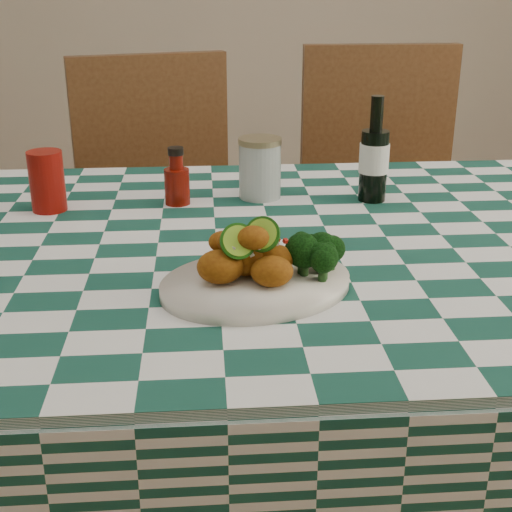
{
  "coord_description": "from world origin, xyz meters",
  "views": [
    {
      "loc": [
        -0.12,
        -1.19,
        1.24
      ],
      "look_at": [
        -0.05,
        -0.21,
        0.84
      ],
      "focal_mm": 50.0,
      "sensor_mm": 36.0,
      "label": 1
    }
  ],
  "objects_px": {
    "wooden_chair_left": "(171,244)",
    "wooden_chair_right": "(388,233)",
    "dining_table": "(271,423)",
    "mason_jar": "(260,168)",
    "plate": "(256,284)",
    "fried_chicken_pile": "(253,253)",
    "ketchup_bottle": "(177,176)",
    "red_tumbler": "(47,181)",
    "beer_bottle": "(375,149)"
  },
  "relations": [
    {
      "from": "plate",
      "to": "wooden_chair_right",
      "type": "xyz_separation_m",
      "value": [
        0.46,
        0.95,
        -0.28
      ]
    },
    {
      "from": "fried_chicken_pile",
      "to": "mason_jar",
      "type": "bearing_deg",
      "value": 84.04
    },
    {
      "from": "dining_table",
      "to": "mason_jar",
      "type": "xyz_separation_m",
      "value": [
        -0.0,
        0.26,
        0.46
      ]
    },
    {
      "from": "ketchup_bottle",
      "to": "mason_jar",
      "type": "height_order",
      "value": "mason_jar"
    },
    {
      "from": "dining_table",
      "to": "red_tumbler",
      "type": "height_order",
      "value": "red_tumbler"
    },
    {
      "from": "dining_table",
      "to": "mason_jar",
      "type": "relative_size",
      "value": 13.11
    },
    {
      "from": "plate",
      "to": "red_tumbler",
      "type": "relative_size",
      "value": 2.45
    },
    {
      "from": "plate",
      "to": "wooden_chair_left",
      "type": "height_order",
      "value": "wooden_chair_left"
    },
    {
      "from": "wooden_chair_left",
      "to": "wooden_chair_right",
      "type": "distance_m",
      "value": 0.64
    },
    {
      "from": "red_tumbler",
      "to": "mason_jar",
      "type": "xyz_separation_m",
      "value": [
        0.43,
        0.06,
        0.0
      ]
    },
    {
      "from": "ketchup_bottle",
      "to": "wooden_chair_right",
      "type": "relative_size",
      "value": 0.11
    },
    {
      "from": "mason_jar",
      "to": "beer_bottle",
      "type": "xyz_separation_m",
      "value": [
        0.23,
        -0.04,
        0.04
      ]
    },
    {
      "from": "fried_chicken_pile",
      "to": "dining_table",
      "type": "bearing_deg",
      "value": 76.11
    },
    {
      "from": "fried_chicken_pile",
      "to": "beer_bottle",
      "type": "distance_m",
      "value": 0.51
    },
    {
      "from": "dining_table",
      "to": "wooden_chair_right",
      "type": "height_order",
      "value": "wooden_chair_right"
    },
    {
      "from": "dining_table",
      "to": "wooden_chair_left",
      "type": "relative_size",
      "value": 1.64
    },
    {
      "from": "plate",
      "to": "wooden_chair_right",
      "type": "bearing_deg",
      "value": 64.08
    },
    {
      "from": "dining_table",
      "to": "wooden_chair_right",
      "type": "distance_m",
      "value": 0.86
    },
    {
      "from": "mason_jar",
      "to": "beer_bottle",
      "type": "distance_m",
      "value": 0.24
    },
    {
      "from": "dining_table",
      "to": "wooden_chair_right",
      "type": "relative_size",
      "value": 1.61
    },
    {
      "from": "dining_table",
      "to": "mason_jar",
      "type": "height_order",
      "value": "mason_jar"
    },
    {
      "from": "ketchup_bottle",
      "to": "wooden_chair_right",
      "type": "height_order",
      "value": "wooden_chair_right"
    },
    {
      "from": "fried_chicken_pile",
      "to": "wooden_chair_left",
      "type": "xyz_separation_m",
      "value": [
        -0.17,
        0.94,
        -0.34
      ]
    },
    {
      "from": "wooden_chair_left",
      "to": "wooden_chair_right",
      "type": "bearing_deg",
      "value": -13.16
    },
    {
      "from": "red_tumbler",
      "to": "wooden_chair_left",
      "type": "bearing_deg",
      "value": 68.17
    },
    {
      "from": "fried_chicken_pile",
      "to": "beer_bottle",
      "type": "height_order",
      "value": "beer_bottle"
    },
    {
      "from": "dining_table",
      "to": "beer_bottle",
      "type": "xyz_separation_m",
      "value": [
        0.23,
        0.22,
        0.5
      ]
    },
    {
      "from": "plate",
      "to": "mason_jar",
      "type": "distance_m",
      "value": 0.47
    },
    {
      "from": "fried_chicken_pile",
      "to": "red_tumbler",
      "type": "relative_size",
      "value": 1.1
    },
    {
      "from": "ketchup_bottle",
      "to": "wooden_chair_left",
      "type": "relative_size",
      "value": 0.12
    },
    {
      "from": "fried_chicken_pile",
      "to": "wooden_chair_left",
      "type": "bearing_deg",
      "value": 100.16
    },
    {
      "from": "dining_table",
      "to": "fried_chicken_pile",
      "type": "relative_size",
      "value": 12.6
    },
    {
      "from": "plate",
      "to": "ketchup_bottle",
      "type": "relative_size",
      "value": 2.5
    },
    {
      "from": "fried_chicken_pile",
      "to": "wooden_chair_right",
      "type": "height_order",
      "value": "wooden_chair_right"
    },
    {
      "from": "plate",
      "to": "wooden_chair_right",
      "type": "relative_size",
      "value": 0.29
    },
    {
      "from": "fried_chicken_pile",
      "to": "wooden_chair_right",
      "type": "xyz_separation_m",
      "value": [
        0.47,
        0.95,
        -0.33
      ]
    },
    {
      "from": "dining_table",
      "to": "beer_bottle",
      "type": "distance_m",
      "value": 0.59
    },
    {
      "from": "wooden_chair_right",
      "to": "red_tumbler",
      "type": "bearing_deg",
      "value": -147.19
    },
    {
      "from": "wooden_chair_left",
      "to": "mason_jar",
      "type": "bearing_deg",
      "value": -79.98
    },
    {
      "from": "red_tumbler",
      "to": "mason_jar",
      "type": "bearing_deg",
      "value": 7.36
    },
    {
      "from": "dining_table",
      "to": "wooden_chair_left",
      "type": "distance_m",
      "value": 0.77
    },
    {
      "from": "fried_chicken_pile",
      "to": "red_tumbler",
      "type": "bearing_deg",
      "value": 132.66
    },
    {
      "from": "ketchup_bottle",
      "to": "mason_jar",
      "type": "xyz_separation_m",
      "value": [
        0.17,
        0.03,
        0.0
      ]
    },
    {
      "from": "mason_jar",
      "to": "wooden_chair_right",
      "type": "distance_m",
      "value": 0.73
    },
    {
      "from": "dining_table",
      "to": "red_tumbler",
      "type": "distance_m",
      "value": 0.66
    },
    {
      "from": "dining_table",
      "to": "plate",
      "type": "relative_size",
      "value": 5.63
    },
    {
      "from": "wooden_chair_left",
      "to": "fried_chicken_pile",
      "type": "bearing_deg",
      "value": -94.51
    },
    {
      "from": "red_tumbler",
      "to": "mason_jar",
      "type": "height_order",
      "value": "mason_jar"
    },
    {
      "from": "mason_jar",
      "to": "dining_table",
      "type": "bearing_deg",
      "value": -89.24
    },
    {
      "from": "mason_jar",
      "to": "wooden_chair_right",
      "type": "bearing_deg",
      "value": 49.27
    }
  ]
}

